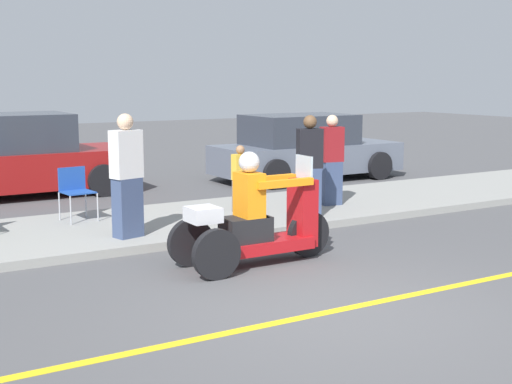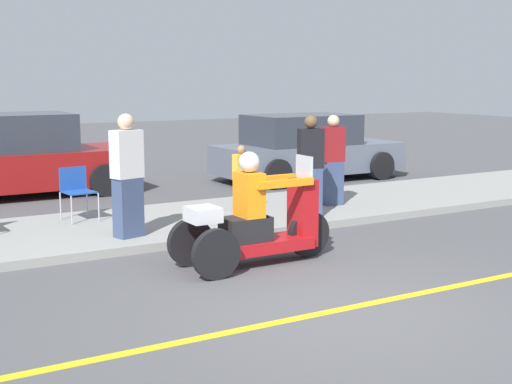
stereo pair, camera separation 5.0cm
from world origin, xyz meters
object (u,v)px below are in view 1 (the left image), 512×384
at_px(spectator_near_curb, 309,168).
at_px(parked_car_lot_left, 304,149).
at_px(parked_car_lot_far, 16,158).
at_px(motorcycle_trike, 256,224).
at_px(spectator_far_back, 332,162).
at_px(spectator_mid_group, 240,180).
at_px(spectator_by_tree, 127,178).
at_px(folding_chair_set_back, 75,188).

relative_size(spectator_near_curb, parked_car_lot_left, 0.38).
bearing_deg(parked_car_lot_left, spectator_near_curb, -123.69).
bearing_deg(spectator_near_curb, parked_car_lot_far, 123.11).
distance_m(motorcycle_trike, spectator_far_back, 3.82).
xyz_separation_m(parked_car_lot_far, parked_car_lot_left, (6.18, -1.04, -0.06)).
xyz_separation_m(spectator_mid_group, parked_car_lot_left, (3.52, 3.25, 0.05)).
height_order(motorcycle_trike, spectator_far_back, spectator_far_back).
bearing_deg(parked_car_lot_far, spectator_mid_group, -58.23).
bearing_deg(spectator_by_tree, spectator_near_curb, -1.64).
bearing_deg(motorcycle_trike, spectator_near_curb, 40.52).
relative_size(spectator_by_tree, parked_car_lot_left, 0.40).
bearing_deg(parked_car_lot_left, spectator_by_tree, -144.83).
distance_m(spectator_mid_group, spectator_near_curb, 1.21).
bearing_deg(spectator_far_back, spectator_mid_group, 172.28).
bearing_deg(folding_chair_set_back, parked_car_lot_far, 91.85).
distance_m(motorcycle_trike, spectator_near_curb, 2.66).
distance_m(spectator_near_curb, folding_chair_set_back, 3.69).
height_order(folding_chair_set_back, parked_car_lot_left, parked_car_lot_left).
distance_m(spectator_mid_group, spectator_by_tree, 2.44).
distance_m(spectator_mid_group, parked_car_lot_far, 5.05).
height_order(spectator_by_tree, parked_car_lot_left, spectator_by_tree).
xyz_separation_m(spectator_by_tree, spectator_far_back, (3.97, 0.60, -0.07)).
xyz_separation_m(spectator_far_back, folding_chair_set_back, (-4.24, 0.97, -0.25)).
xyz_separation_m(spectator_near_curb, folding_chair_set_back, (-3.28, 1.66, -0.28)).
xyz_separation_m(spectator_mid_group, spectator_by_tree, (-2.28, -0.83, 0.30)).
xyz_separation_m(motorcycle_trike, parked_car_lot_left, (4.78, 5.88, 0.19)).
distance_m(motorcycle_trike, parked_car_lot_far, 7.07).
bearing_deg(spectator_by_tree, spectator_far_back, 8.66).
bearing_deg(spectator_far_back, spectator_near_curb, -144.00).
distance_m(spectator_far_back, parked_car_lot_left, 3.94).
bearing_deg(spectator_mid_group, spectator_near_curb, -51.18).
distance_m(motorcycle_trike, parked_car_lot_left, 7.59).
height_order(parked_car_lot_far, parked_car_lot_left, parked_car_lot_far).
bearing_deg(motorcycle_trike, parked_car_lot_far, 101.41).
distance_m(motorcycle_trike, folding_chair_set_back, 3.61).
bearing_deg(parked_car_lot_far, motorcycle_trike, -78.59).
relative_size(motorcycle_trike, parked_car_lot_left, 0.50).
distance_m(spectator_near_curb, spectator_far_back, 1.18).
bearing_deg(motorcycle_trike, folding_chair_set_back, 110.84).
distance_m(spectator_by_tree, spectator_far_back, 4.02).
bearing_deg(parked_car_lot_left, spectator_mid_group, -137.29).
xyz_separation_m(spectator_near_curb, parked_car_lot_far, (-3.40, 5.21, -0.14)).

